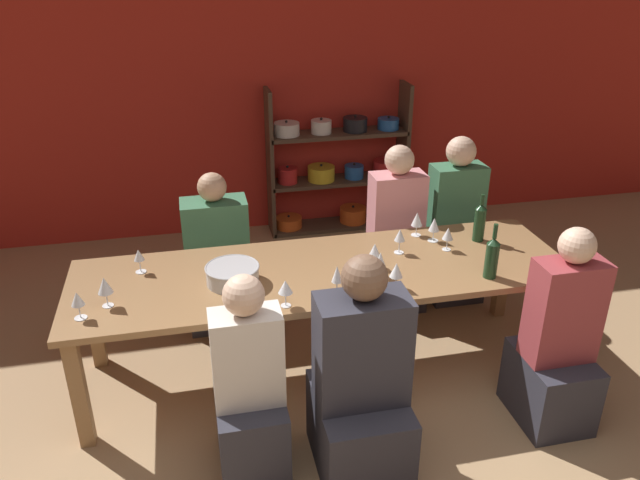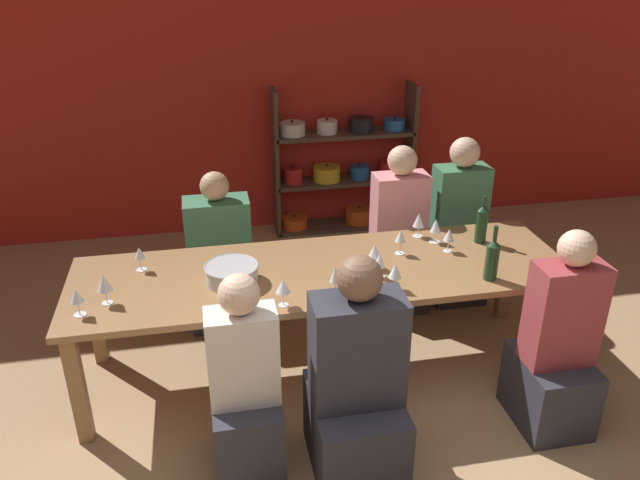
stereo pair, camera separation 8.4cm
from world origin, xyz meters
name	(u,v)px [view 2 (the right image)]	position (x,y,z in m)	size (l,w,h in m)	color
wall_back_red	(261,87)	(0.00, 3.83, 1.35)	(8.80, 0.06, 2.70)	red
shelf_unit	(345,172)	(0.74, 3.63, 0.56)	(1.32, 0.30, 1.37)	#4C3828
dining_table	(323,280)	(0.09, 1.43, 0.67)	(3.02, 0.91, 0.74)	olive
mixing_bowl	(232,273)	(-0.46, 1.39, 0.80)	(0.32, 0.32, 0.11)	#B7BABC
wine_bottle_green	(482,223)	(1.18, 1.61, 0.87)	(0.08, 0.08, 0.33)	#19381E
wine_bottle_dark	(492,259)	(1.03, 1.13, 0.87)	(0.08, 0.08, 0.34)	#19381E
wine_glass_red_a	(419,221)	(0.81, 1.77, 0.85)	(0.07, 0.07, 0.17)	white
wine_glass_red_b	(436,226)	(0.89, 1.67, 0.85)	(0.07, 0.07, 0.17)	white
wine_glass_empty_a	(401,237)	(0.61, 1.55, 0.86)	(0.07, 0.07, 0.17)	white
wine_glass_empty_b	(395,271)	(0.44, 1.12, 0.85)	(0.08, 0.08, 0.16)	white
wine_glass_empty_c	(335,275)	(0.09, 1.11, 0.87)	(0.07, 0.07, 0.19)	white
wine_glass_white_a	(104,283)	(-1.15, 1.28, 0.86)	(0.08, 0.08, 0.18)	white
wine_glass_red_c	(380,261)	(0.40, 1.28, 0.84)	(0.07, 0.07, 0.16)	white
wine_glass_red_d	(449,236)	(0.92, 1.52, 0.85)	(0.07, 0.07, 0.16)	white
wine_glass_red_e	(283,287)	(-0.20, 1.07, 0.85)	(0.08, 0.08, 0.16)	white
wine_glass_red_f	(374,252)	(0.40, 1.39, 0.85)	(0.08, 0.08, 0.16)	white
wine_glass_white_b	(77,297)	(-1.28, 1.18, 0.85)	(0.07, 0.07, 0.16)	white
wine_glass_empty_d	(139,254)	(-0.99, 1.64, 0.85)	(0.06, 0.06, 0.15)	white
cell_phone	(551,263)	(1.48, 1.24, 0.74)	(0.16, 0.10, 0.01)	black
person_near_a	(246,399)	(-0.46, 0.70, 0.43)	(0.35, 0.43, 1.15)	#2D2D38
person_far_a	(221,266)	(-0.51, 2.25, 0.40)	(0.46, 0.57, 1.12)	#2D2D38
person_near_b	(556,356)	(1.27, 0.71, 0.45)	(0.38, 0.47, 1.21)	#2D2D38
person_far_b	(456,239)	(1.29, 2.21, 0.47)	(0.39, 0.49, 1.27)	#2D2D38
person_near_c	(356,397)	(0.09, 0.59, 0.45)	(0.45, 0.57, 1.25)	#2D2D38
person_far_c	(397,247)	(0.81, 2.17, 0.46)	(0.39, 0.49, 1.25)	#2D2D38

